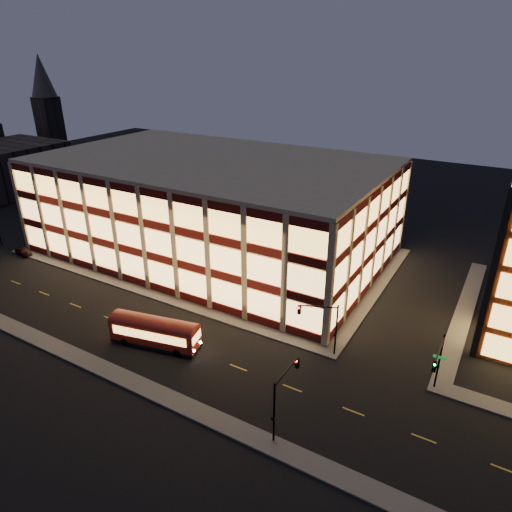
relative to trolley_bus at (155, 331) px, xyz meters
The scene contains 14 objects.
ground 9.74m from the trolley_bus, 131.03° to the left, with size 200.00×200.00×0.00m, color black.
sidewalk_office_south 12.52m from the trolley_bus, 138.48° to the left, with size 54.00×2.00×0.15m, color #514F4C.
sidewalk_office_east 29.48m from the trolley_bus, 55.38° to the left, with size 2.00×30.00×0.15m, color #514F4C.
sidewalk_tower_south 34.75m from the trolley_bus, 13.69° to the left, with size 14.00×2.00×0.15m, color #514F4C.
sidewalk_tower_west 36.85m from the trolley_bus, 41.14° to the left, with size 2.00×30.00×0.15m, color #514F4C.
sidewalk_near 8.72m from the trolley_bus, 137.36° to the right, with size 100.00×2.00×0.15m, color #514F4C.
office_building 26.38m from the trolley_bus, 110.86° to the left, with size 50.45×30.45×14.50m.
church_tower 90.00m from the trolley_bus, 148.24° to the left, with size 5.00×5.00×18.00m, color #2D2621.
church_spire 92.17m from the trolley_bus, 148.24° to the left, with size 6.00×6.00×10.00m, color #4C473F.
traffic_signal_far 17.74m from the trolley_bus, 25.07° to the left, with size 3.79×1.87×6.00m.
traffic_signal_right 28.10m from the trolley_bus, 13.61° to the left, with size 1.20×4.37×6.00m.
traffic_signal_near 17.79m from the trolley_bus, 12.49° to the right, with size 0.32×4.45×6.00m.
trolley_bus is the anchor object (origin of this frame).
parked_car_0 34.40m from the trolley_bus, 167.33° to the left, with size 1.36×3.37×1.15m, color black.
Camera 1 is at (36.14, -36.90, 29.18)m, focal length 32.00 mm.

